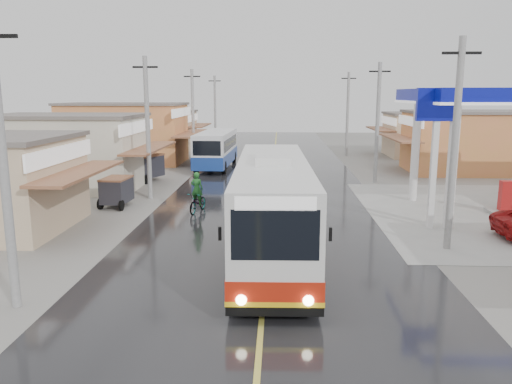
# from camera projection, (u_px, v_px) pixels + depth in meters

# --- Properties ---
(ground) EXTENTS (120.00, 120.00, 0.00)m
(ground) POSITION_uv_depth(u_px,v_px,m) (267.00, 246.00, 19.77)
(ground) COLOR slate
(ground) RESTS_ON ground
(road) EXTENTS (12.00, 90.00, 0.02)m
(road) POSITION_uv_depth(u_px,v_px,m) (273.00, 181.00, 34.47)
(road) COLOR black
(road) RESTS_ON ground
(centre_line) EXTENTS (0.15, 90.00, 0.01)m
(centre_line) POSITION_uv_depth(u_px,v_px,m) (273.00, 181.00, 34.47)
(centre_line) COLOR #D8CC4C
(centre_line) RESTS_ON road
(shopfronts_left) EXTENTS (11.00, 44.00, 5.20)m
(shopfronts_left) POSITION_uv_depth(u_px,v_px,m) (103.00, 173.00, 38.00)
(shopfronts_left) COLOR tan
(shopfronts_left) RESTS_ON ground
(utility_poles_left) EXTENTS (1.60, 50.00, 8.00)m
(utility_poles_left) POSITION_uv_depth(u_px,v_px,m) (175.00, 178.00, 35.77)
(utility_poles_left) COLOR gray
(utility_poles_left) RESTS_ON ground
(utility_poles_right) EXTENTS (1.60, 36.00, 8.00)m
(utility_poles_right) POSITION_uv_depth(u_px,v_px,m) (375.00, 182.00, 34.15)
(utility_poles_right) COLOR gray
(utility_poles_right) RESTS_ON ground
(coach_bus) EXTENTS (3.02, 12.33, 3.83)m
(coach_bus) POSITION_uv_depth(u_px,v_px,m) (272.00, 206.00, 18.53)
(coach_bus) COLOR silver
(coach_bus) RESTS_ON road
(second_bus) EXTENTS (2.67, 8.93, 2.94)m
(second_bus) POSITION_uv_depth(u_px,v_px,m) (216.00, 149.00, 40.43)
(second_bus) COLOR silver
(second_bus) RESTS_ON road
(cyclist) EXTENTS (1.11, 2.06, 2.11)m
(cyclist) POSITION_uv_depth(u_px,v_px,m) (198.00, 199.00, 25.35)
(cyclist) COLOR black
(cyclist) RESTS_ON ground
(tricycle_near) EXTENTS (1.50, 2.17, 1.60)m
(tricycle_near) POSITION_uv_depth(u_px,v_px,m) (116.00, 190.00, 26.53)
(tricycle_near) COLOR #26262D
(tricycle_near) RESTS_ON ground
(tricycle_far) EXTENTS (2.35, 2.83, 1.85)m
(tricycle_far) POSITION_uv_depth(u_px,v_px,m) (146.00, 166.00, 34.34)
(tricycle_far) COLOR #26262D
(tricycle_far) RESTS_ON ground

